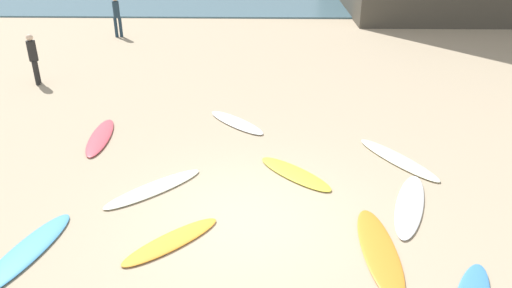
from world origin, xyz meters
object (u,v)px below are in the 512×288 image
Objects in this scene: surfboard_5 at (100,137)px; surfboard_1 at (172,241)px; surfboard_6 at (410,205)px; surfboard_2 at (398,159)px; surfboard_7 at (295,174)px; beachgoer_near at (410,5)px; surfboard_4 at (236,122)px; beachgoer_far at (117,14)px; surfboard_3 at (154,188)px; surfboard_8 at (26,252)px; beachgoer_mid at (33,57)px; surfboard_9 at (379,251)px.

surfboard_1 is at bearing -63.79° from surfboard_5.
surfboard_6 is (4.43, 1.23, 0.00)m from surfboard_1.
surfboard_2 is 1.21× the size of surfboard_7.
surfboard_6 is 16.04m from beachgoer_near.
beachgoer_far is (-5.75, 9.48, 0.96)m from surfboard_4.
surfboard_2 is 1.07× the size of surfboard_3.
surfboard_8 is at bearing 54.29° from surfboard_1.
surfboard_4 is at bearing -53.61° from surfboard_1.
surfboard_7 is at bearing -87.43° from surfboard_1.
beachgoer_mid reaches higher than surfboard_3.
surfboard_6 is 1.36× the size of beachgoer_far.
beachgoer_far is (-4.24, 12.90, 0.96)m from surfboard_3.
surfboard_7 is at bearing -70.69° from beachgoer_far.
beachgoer_mid is at bearing 112.17° from surfboard_4.
surfboard_6 is at bearing -128.28° from surfboard_2.
surfboard_1 is 0.81× the size of surfboard_6.
surfboard_9 is at bearing 167.65° from beachgoer_near.
beachgoer_mid is at bearing 174.13° from surfboard_3.
surfboard_7 is 2.91m from surfboard_9.
surfboard_6 is at bearing -118.94° from surfboard_1.
surfboard_1 is 10.18m from beachgoer_mid.
surfboard_9 is 17.10m from beachgoer_far.
surfboard_5 is at bearing 142.61° from beachgoer_near.
beachgoer_near is at bearing -2.03° from beachgoer_far.
surfboard_9 is at bearing 21.32° from surfboard_3.
surfboard_5 is at bearing 24.54° from beachgoer_mid.
beachgoer_far reaches higher than beachgoer_mid.
surfboard_9 is at bearing -137.43° from surfboard_1.
surfboard_4 is 6.00m from surfboard_9.
beachgoer_near reaches higher than surfboard_9.
beachgoer_near reaches higher than beachgoer_mid.
beachgoer_near is at bearing 104.93° from surfboard_3.
surfboard_1 is 0.94× the size of surfboard_4.
surfboard_7 is 0.82× the size of surfboard_9.
beachgoer_far is at bearing 102.43° from beachgoer_near.
surfboard_2 is 14.99m from beachgoer_far.
beachgoer_far is (-13.23, -2.12, -0.05)m from beachgoer_near.
surfboard_9 is (2.72, -5.35, -0.01)m from surfboard_4.
beachgoer_near is at bearing 14.43° from surfboard_4.
beachgoer_near reaches higher than surfboard_5.
surfboard_4 is (0.83, 5.17, 0.01)m from surfboard_1.
surfboard_6 is 1.66m from surfboard_9.
surfboard_9 is at bearing -40.63° from surfboard_5.
surfboard_5 is 5.36m from beachgoer_mid.
surfboard_1 is at bearing 3.52° from surfboard_7.
surfboard_6 is at bearing 27.39° from surfboard_8.
surfboard_1 is at bearing 20.96° from beachgoer_mid.
surfboard_5 is 0.95× the size of surfboard_8.
surfboard_8 is at bearing -162.95° from surfboard_4.
surfboard_9 is at bearing -139.98° from surfboard_2.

